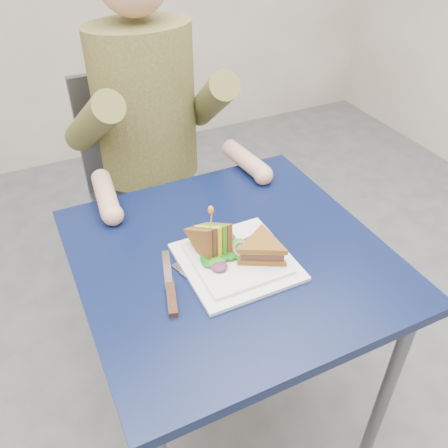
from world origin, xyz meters
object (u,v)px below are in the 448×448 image
sandwich_flat (262,249)px  knife (171,293)px  sandwich_upright (211,241)px  fork (200,284)px  plate (237,261)px  diner (146,94)px  table (231,276)px  chair (146,177)px

sandwich_flat → knife: 0.24m
sandwich_upright → knife: 0.16m
fork → knife: 0.07m
plate → diner: bearing=89.5°
diner → sandwich_upright: 0.64m
table → sandwich_upright: size_ratio=5.08×
knife → table: bearing=20.6°
sandwich_flat → fork: sandwich_flat is taller
diner → sandwich_flat: bearing=-85.9°
plate → sandwich_upright: (-0.05, 0.04, 0.05)m
plate → sandwich_flat: 0.07m
sandwich_flat → knife: size_ratio=0.84×
table → knife: knife is taller
chair → plate: (-0.01, -0.78, 0.20)m
fork → knife: knife is taller
table → sandwich_flat: sandwich_flat is taller
sandwich_flat → sandwich_upright: (-0.10, 0.07, 0.01)m
chair → sandwich_flat: 0.84m
chair → sandwich_upright: (-0.05, -0.73, 0.24)m
diner → fork: bearing=-99.5°
fork → sandwich_flat: bearing=1.3°
chair → knife: size_ratio=4.26×
chair → table: bearing=-90.0°
diner → sandwich_upright: bearing=-94.7°
sandwich_upright → fork: (-0.06, -0.07, -0.05)m
plate → fork: bearing=-165.5°
chair → sandwich_flat: size_ratio=5.09×
knife → fork: bearing=1.6°
sandwich_upright → fork: sandwich_upright is taller
fork → chair: bearing=81.8°
table → chair: (0.00, 0.74, -0.11)m
sandwich_upright → fork: 0.11m
chair → knife: (-0.19, -0.81, 0.20)m
plate → sandwich_upright: sandwich_upright is taller
plate → table: bearing=82.3°
diner → knife: diner is taller
sandwich_flat → chair: bearing=93.5°
chair → sandwich_flat: chair is taller
plate → knife: bearing=-170.5°
sandwich_upright → chair: bearing=86.0°
table → chair: size_ratio=0.81×
table → knife: bearing=-159.4°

